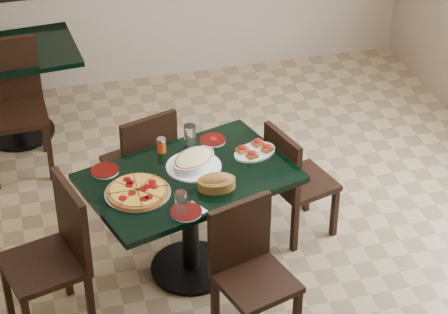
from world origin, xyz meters
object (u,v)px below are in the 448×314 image
object	(u,v)px
main_table	(190,200)
chair_near	(249,265)
chair_far	(143,160)
pepperoni_pizza	(138,192)
back_chair_near	(12,99)
lasagna_casserole	(194,161)
back_table	(11,77)
chair_right	(293,178)
bread_basket	(216,182)
chair_left	(57,250)
bruschetta_platter	(255,150)

from	to	relation	value
main_table	chair_near	distance (m)	0.64
chair_far	chair_near	size ratio (longest dim) A/B	1.00
pepperoni_pizza	back_chair_near	bearing A→B (deg)	111.59
lasagna_casserole	back_table	bearing A→B (deg)	82.77
chair_near	back_table	bearing A→B (deg)	97.48
chair_far	chair_near	xyz separation A→B (m)	(0.39, -1.23, 0.00)
main_table	chair_far	world-z (taller)	chair_far
chair_right	chair_far	bearing A→B (deg)	49.53
pepperoni_pizza	bread_basket	bearing A→B (deg)	-6.75
chair_far	chair_near	world-z (taller)	same
pepperoni_pizza	chair_left	bearing A→B (deg)	-165.69
chair_far	back_chair_near	xyz separation A→B (m)	(-0.82, 0.93, 0.08)
main_table	chair_left	bearing A→B (deg)	179.03
chair_near	bruschetta_platter	world-z (taller)	chair_near
lasagna_casserole	pepperoni_pizza	bearing A→B (deg)	170.91
chair_far	bruschetta_platter	world-z (taller)	chair_far
back_table	chair_far	bearing A→B (deg)	-64.47
chair_far	back_chair_near	size ratio (longest dim) A/B	0.87
chair_far	bruschetta_platter	size ratio (longest dim) A/B	2.55
pepperoni_pizza	bruschetta_platter	bearing A→B (deg)	17.49
main_table	chair_far	distance (m)	0.66
chair_near	chair_left	distance (m)	1.12
main_table	back_chair_near	distance (m)	1.85
chair_right	lasagna_casserole	world-z (taller)	lasagna_casserole
back_table	bread_basket	world-z (taller)	bread_basket
chair_right	back_chair_near	bearing A→B (deg)	36.18
back_table	chair_left	bearing A→B (deg)	-91.44
back_table	main_table	bearing A→B (deg)	-68.70
chair_near	bread_basket	bearing A→B (deg)	83.36
lasagna_casserole	bruschetta_platter	size ratio (longest dim) A/B	1.08
chair_left	chair_right	bearing A→B (deg)	90.12
chair_left	back_chair_near	distance (m)	1.81
chair_near	pepperoni_pizza	world-z (taller)	chair_near
main_table	bruschetta_platter	size ratio (longest dim) A/B	4.16
back_chair_near	lasagna_casserole	xyz separation A→B (m)	(1.05, -1.48, 0.23)
main_table	bread_basket	bearing A→B (deg)	-68.52
pepperoni_pizza	bruschetta_platter	size ratio (longest dim) A/B	1.16
bread_basket	bruschetta_platter	world-z (taller)	bread_basket
back_chair_near	chair_right	bearing A→B (deg)	-40.04
chair_far	pepperoni_pizza	size ratio (longest dim) A/B	2.21
main_table	pepperoni_pizza	bearing A→B (deg)	-178.53
pepperoni_pizza	bread_basket	xyz separation A→B (m)	(0.47, -0.06, 0.02)
chair_right	pepperoni_pizza	world-z (taller)	chair_right
back_chair_near	lasagna_casserole	size ratio (longest dim) A/B	2.73
chair_far	main_table	bearing A→B (deg)	87.84
chair_far	pepperoni_pizza	xyz separation A→B (m)	(-0.15, -0.74, 0.28)
chair_right	chair_left	bearing A→B (deg)	89.61
chair_left	back_chair_near	bearing A→B (deg)	169.32
main_table	chair_near	size ratio (longest dim) A/B	1.63
chair_far	back_chair_near	bearing A→B (deg)	-67.04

